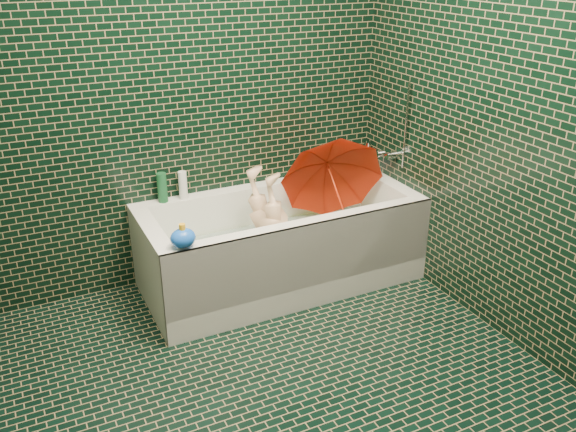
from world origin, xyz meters
name	(u,v)px	position (x,y,z in m)	size (l,w,h in m)	color
floor	(288,399)	(0.00, 0.00, 0.00)	(2.80, 2.80, 0.00)	black
wall_back	(182,82)	(0.00, 1.40, 1.25)	(2.80, 2.80, 0.00)	black
wall_right	(532,112)	(1.30, 0.00, 1.25)	(2.80, 2.80, 0.00)	black
bathtub	(282,252)	(0.45, 1.01, 0.21)	(1.70, 0.75, 0.55)	white
bath_mat	(281,259)	(0.45, 1.02, 0.16)	(1.35, 0.47, 0.01)	green
water	(281,239)	(0.45, 1.02, 0.30)	(1.48, 0.53, 0.00)	silver
faucet	(395,149)	(1.26, 1.02, 0.77)	(0.18, 0.19, 0.55)	silver
child	(276,241)	(0.40, 0.99, 0.31)	(0.34, 0.23, 0.94)	tan
umbrella	(336,190)	(0.82, 0.99, 0.58)	(0.63, 0.63, 0.55)	red
soap_bottle_a	(363,167)	(1.24, 1.35, 0.55)	(0.10, 0.10, 0.27)	white
soap_bottle_b	(354,169)	(1.17, 1.34, 0.55)	(0.08, 0.08, 0.18)	#591F75
soap_bottle_c	(345,172)	(1.08, 1.31, 0.55)	(0.13, 0.13, 0.17)	#154C29
bottle_right_tall	(335,159)	(1.00, 1.31, 0.65)	(0.06, 0.06, 0.21)	#154C29
bottle_right_pump	(367,155)	(1.25, 1.31, 0.64)	(0.05, 0.05, 0.19)	silver
bottle_left_tall	(162,188)	(-0.19, 1.34, 0.64)	(0.06, 0.06, 0.18)	#154C29
bottle_left_short	(183,185)	(-0.06, 1.34, 0.64)	(0.05, 0.05, 0.18)	white
rubber_duck	(330,166)	(0.99, 1.37, 0.59)	(0.11, 0.09, 0.09)	#F9AD19
bath_toy	(183,238)	(-0.26, 0.69, 0.61)	(0.14, 0.12, 0.13)	blue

